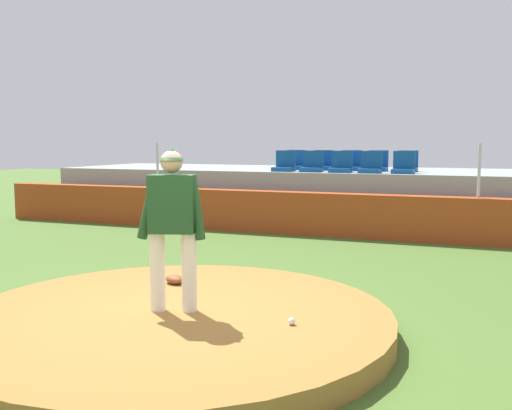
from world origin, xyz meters
The scene contains 19 objects.
ground_plane centered at (0.00, 0.00, 0.00)m, with size 60.00×60.00×0.00m, color #486928.
pitchers_mound centered at (0.00, 0.00, 0.11)m, with size 4.65×4.65×0.23m, color olive.
pitcher centered at (-0.02, 0.02, 1.24)m, with size 0.74×0.38×1.74m.
baseball centered at (1.30, 0.02, 0.27)m, with size 0.07×0.07×0.07m, color white.
fielding_glove centered at (-0.60, 1.06, 0.28)m, with size 0.30×0.20×0.11m, color brown.
brick_barrier centered at (0.00, 6.83, 0.47)m, with size 17.20×0.40×0.94m, color #A4401A.
fence_post_left centered at (-4.29, 6.83, 1.47)m, with size 0.06×0.06×1.08m, color silver.
fence_post_right centered at (2.98, 6.83, 1.47)m, with size 0.06×0.06×1.08m, color silver.
bleacher_platform centered at (0.00, 9.30, 0.67)m, with size 15.35×3.83×1.34m, color #8C9A98.
stadium_chair_0 centered at (-1.41, 7.91, 1.49)m, with size 0.48×0.44×0.50m.
stadium_chair_1 centered at (-0.72, 7.93, 1.49)m, with size 0.48×0.44×0.50m.
stadium_chair_2 centered at (-0.01, 7.90, 1.49)m, with size 0.48×0.44×0.50m.
stadium_chair_3 centered at (0.67, 7.89, 1.49)m, with size 0.48×0.44×0.50m.
stadium_chair_4 centered at (1.40, 7.93, 1.49)m, with size 0.48×0.44×0.50m.
stadium_chair_5 centered at (-1.43, 8.80, 1.49)m, with size 0.48×0.44×0.50m.
stadium_chair_6 centered at (-0.69, 8.81, 1.49)m, with size 0.48×0.44×0.50m.
stadium_chair_7 centered at (0.03, 8.83, 1.49)m, with size 0.48×0.44×0.50m.
stadium_chair_8 centered at (0.68, 8.82, 1.49)m, with size 0.48×0.44×0.50m.
stadium_chair_9 centered at (1.38, 8.83, 1.49)m, with size 0.48×0.44×0.50m.
Camera 1 is at (2.96, -5.23, 2.02)m, focal length 40.13 mm.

